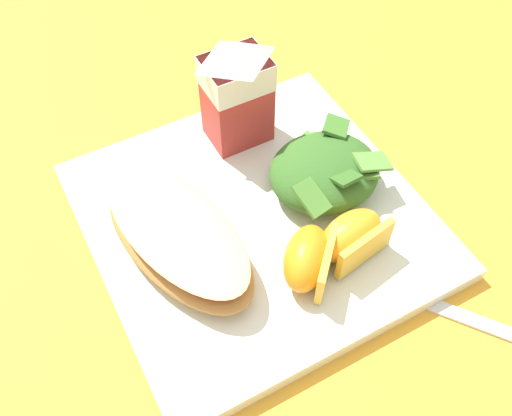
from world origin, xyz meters
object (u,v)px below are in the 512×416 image
Objects in this scene: white_plate at (256,220)px; green_salad_pile at (323,169)px; cheesy_pizza_bread at (176,232)px; orange_wedge_middle at (352,237)px; milk_carton at (237,88)px; orange_wedge_front at (309,259)px; metal_fork at (436,305)px.

green_salad_pile reaches higher than white_plate.
orange_wedge_middle is (0.12, -0.07, 0.00)m from cheesy_pizza_bread.
green_salad_pile reaches higher than cheesy_pizza_bread.
orange_wedge_middle is at bearing -103.79° from green_salad_pile.
white_plate is 0.12m from milk_carton.
orange_wedge_front is 0.04m from orange_wedge_middle.
white_plate is 0.09m from orange_wedge_middle.
cheesy_pizza_bread is at bearing 149.12° from orange_wedge_middle.
orange_wedge_front is 1.04× the size of orange_wedge_middle.
white_plate is at bearing 97.57° from orange_wedge_front.
orange_wedge_middle reaches higher than cheesy_pizza_bread.
orange_wedge_front and orange_wedge_middle have the same top height.
green_salad_pile is at bearing 98.07° from metal_fork.
milk_carton reaches higher than orange_wedge_front.
metal_fork is at bearing -41.43° from orange_wedge_front.
cheesy_pizza_bread is 1.79× the size of green_salad_pile.
white_plate is 4.29× the size of orange_wedge_middle.
metal_fork is at bearing -76.04° from milk_carton.
cheesy_pizza_bread is 2.81× the size of orange_wedge_middle.
milk_carton is at bearing 97.04° from orange_wedge_middle.
cheesy_pizza_bread reaches higher than white_plate.
white_plate is 1.75× the size of metal_fork.
milk_carton reaches higher than metal_fork.
white_plate is 4.11× the size of orange_wedge_front.
green_salad_pile is 0.09m from orange_wedge_front.
orange_wedge_front is at bearing -129.12° from green_salad_pile.
metal_fork is (0.06, -0.24, -0.07)m from milk_carton.
green_salad_pile reaches higher than metal_fork.
white_plate reaches higher than metal_fork.
green_salad_pile is (0.14, -0.00, 0.00)m from cheesy_pizza_bread.
metal_fork is at bearing -57.64° from white_plate.
cheesy_pizza_bread is at bearing 137.62° from orange_wedge_front.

